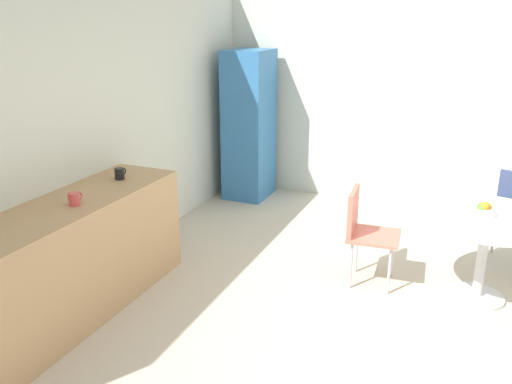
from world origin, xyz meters
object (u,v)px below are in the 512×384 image
object	(u,v)px
mug_white	(74,199)
mug_red	(120,174)
fruit_bowl	(482,210)
locker_cabinet	(249,125)
round_table	(486,232)
chair_coral	(363,225)

from	to	relation	value
mug_white	mug_red	distance (m)	0.66
fruit_bowl	mug_white	xyz separation A→B (m)	(-1.41, 2.74, 0.17)
locker_cabinet	round_table	xyz separation A→B (m)	(-1.66, -2.77, -0.32)
fruit_bowl	locker_cabinet	bearing A→B (deg)	58.18
round_table	locker_cabinet	bearing A→B (deg)	59.02
locker_cabinet	mug_white	xyz separation A→B (m)	(-3.10, 0.02, 0.04)
locker_cabinet	fruit_bowl	distance (m)	3.20
mug_white	mug_red	size ratio (longest dim) A/B	1.00
chair_coral	mug_red	bearing A→B (deg)	110.22
fruit_bowl	mug_red	distance (m)	2.93
locker_cabinet	mug_red	world-z (taller)	locker_cabinet
chair_coral	mug_white	size ratio (longest dim) A/B	6.43
locker_cabinet	mug_white	distance (m)	3.10
round_table	chair_coral	distance (m)	0.96
round_table	chair_coral	size ratio (longest dim) A/B	1.29
chair_coral	mug_white	bearing A→B (deg)	126.58
round_table	mug_white	bearing A→B (deg)	117.29
round_table	chair_coral	xyz separation A→B (m)	(-0.07, 0.95, -0.07)
round_table	mug_white	world-z (taller)	mug_white
fruit_bowl	mug_white	distance (m)	3.09
locker_cabinet	chair_coral	bearing A→B (deg)	-133.72
fruit_bowl	mug_red	xyz separation A→B (m)	(-0.76, 2.83, 0.17)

